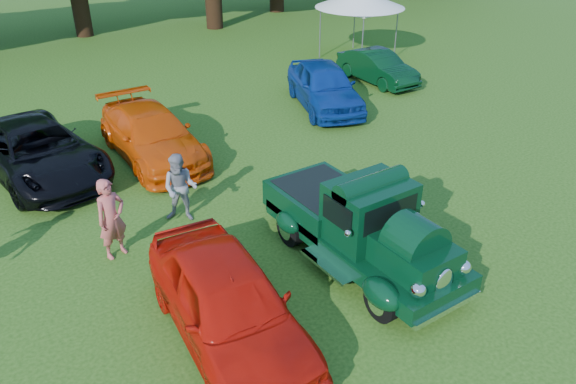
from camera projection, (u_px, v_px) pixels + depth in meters
ground at (299, 290)px, 11.76m from camera, size 120.00×120.00×0.00m
hero_pickup at (360, 226)px, 12.29m from camera, size 2.44×5.23×2.05m
red_convertible at (228, 303)px, 10.14m from camera, size 2.47×5.03×1.65m
back_car_black at (37, 151)px, 15.99m from camera, size 3.36×5.90×1.55m
back_car_orange at (152, 135)px, 17.07m from camera, size 2.26×5.27×1.51m
back_car_blue at (324, 86)px, 20.92m from camera, size 3.58×5.31×1.68m
back_car_green at (377, 67)px, 23.68m from camera, size 1.52×4.04×1.32m
spectator_pink at (112, 219)px, 12.42m from camera, size 0.80×0.63×1.92m
spectator_grey at (180, 188)px, 13.81m from camera, size 1.10×1.07×1.79m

